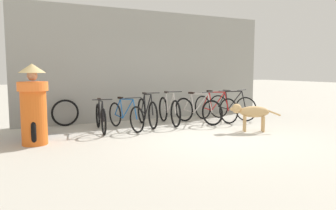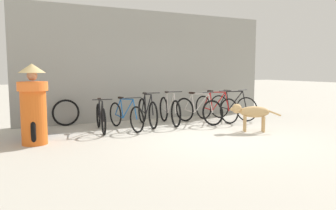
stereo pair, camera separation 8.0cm
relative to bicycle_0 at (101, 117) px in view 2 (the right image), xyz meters
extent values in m
plane|color=#B7B2A5|center=(1.99, -1.85, -0.34)|extent=(60.00, 60.00, 0.00)
cube|color=gray|center=(1.99, 1.38, 1.27)|extent=(7.91, 0.20, 3.22)
torus|color=black|center=(-0.08, -0.52, -0.02)|extent=(0.14, 0.62, 0.62)
torus|color=black|center=(0.07, 0.51, -0.02)|extent=(0.14, 0.62, 0.62)
cylinder|color=black|center=(-0.02, -0.12, 0.18)|extent=(0.10, 0.51, 0.52)
cylinder|color=black|center=(0.03, 0.18, 0.16)|extent=(0.05, 0.13, 0.47)
cylinder|color=black|center=(-0.01, -0.07, 0.41)|extent=(0.11, 0.60, 0.06)
cylinder|color=black|center=(0.05, 0.32, -0.05)|extent=(0.08, 0.40, 0.07)
cylinder|color=black|center=(0.05, 0.37, 0.19)|extent=(0.07, 0.31, 0.44)
cylinder|color=black|center=(-0.06, -0.44, 0.20)|extent=(0.05, 0.19, 0.46)
cube|color=black|center=(0.03, 0.23, 0.43)|extent=(0.10, 0.19, 0.05)
cylinder|color=black|center=(-0.05, -0.36, 0.47)|extent=(0.46, 0.09, 0.02)
torus|color=black|center=(0.71, -0.59, -0.02)|extent=(0.15, 0.64, 0.64)
torus|color=black|center=(0.53, 0.49, -0.02)|extent=(0.15, 0.64, 0.64)
cylinder|color=#1959A5|center=(0.64, -0.18, 0.19)|extent=(0.12, 0.54, 0.53)
cylinder|color=#1959A5|center=(0.58, 0.13, 0.17)|extent=(0.05, 0.14, 0.49)
cylinder|color=#1959A5|center=(0.63, -0.12, 0.43)|extent=(0.13, 0.63, 0.06)
cylinder|color=#1959A5|center=(0.56, 0.28, -0.04)|extent=(0.10, 0.41, 0.08)
cylinder|color=#1959A5|center=(0.55, 0.34, 0.20)|extent=(0.08, 0.32, 0.45)
cylinder|color=#1959A5|center=(0.69, -0.51, 0.21)|extent=(0.06, 0.19, 0.47)
cube|color=black|center=(0.58, 0.19, 0.44)|extent=(0.10, 0.19, 0.05)
cylinder|color=black|center=(0.68, -0.43, 0.49)|extent=(0.46, 0.10, 0.02)
torus|color=black|center=(1.25, -0.33, 0.02)|extent=(0.12, 0.70, 0.70)
torus|color=black|center=(1.35, 0.66, 0.02)|extent=(0.12, 0.70, 0.70)
cylinder|color=black|center=(1.29, 0.06, 0.24)|extent=(0.08, 0.49, 0.58)
cylinder|color=black|center=(1.32, 0.34, 0.23)|extent=(0.04, 0.13, 0.53)
cylinder|color=black|center=(1.29, 0.10, 0.51)|extent=(0.09, 0.57, 0.06)
cylinder|color=black|center=(1.33, 0.47, -0.01)|extent=(0.07, 0.38, 0.08)
cylinder|color=black|center=(1.34, 0.52, 0.25)|extent=(0.06, 0.30, 0.49)
cylinder|color=black|center=(1.26, -0.25, 0.27)|extent=(0.05, 0.18, 0.52)
cube|color=black|center=(1.33, 0.39, 0.52)|extent=(0.09, 0.19, 0.05)
cylinder|color=black|center=(1.26, -0.18, 0.57)|extent=(0.46, 0.07, 0.02)
torus|color=black|center=(1.88, -0.36, 0.02)|extent=(0.15, 0.71, 0.71)
torus|color=black|center=(2.03, 0.66, 0.02)|extent=(0.15, 0.71, 0.71)
cylinder|color=beige|center=(1.94, 0.03, 0.25)|extent=(0.10, 0.51, 0.59)
cylinder|color=beige|center=(1.98, 0.33, 0.23)|extent=(0.05, 0.13, 0.54)
cylinder|color=beige|center=(1.94, 0.09, 0.52)|extent=(0.11, 0.59, 0.06)
cylinder|color=beige|center=(2.00, 0.47, -0.01)|extent=(0.08, 0.39, 0.08)
cylinder|color=beige|center=(2.01, 0.52, 0.26)|extent=(0.07, 0.31, 0.50)
cylinder|color=beige|center=(1.89, -0.28, 0.28)|extent=(0.05, 0.18, 0.53)
cube|color=black|center=(1.99, 0.38, 0.53)|extent=(0.09, 0.19, 0.05)
cylinder|color=black|center=(1.90, -0.21, 0.58)|extent=(0.46, 0.09, 0.02)
torus|color=black|center=(2.87, -0.58, 0.01)|extent=(0.26, 0.67, 0.69)
torus|color=black|center=(2.55, 0.37, 0.01)|extent=(0.26, 0.67, 0.69)
cylinder|color=beige|center=(2.75, -0.21, 0.23)|extent=(0.18, 0.48, 0.57)
cylinder|color=beige|center=(2.66, 0.06, 0.22)|extent=(0.07, 0.13, 0.52)
cylinder|color=beige|center=(2.73, -0.16, 0.49)|extent=(0.21, 0.56, 0.06)
cylinder|color=beige|center=(2.61, 0.19, -0.02)|extent=(0.15, 0.37, 0.08)
cylinder|color=beige|center=(2.60, 0.24, 0.24)|extent=(0.12, 0.29, 0.48)
cylinder|color=beige|center=(2.85, -0.51, 0.26)|extent=(0.08, 0.18, 0.51)
cube|color=black|center=(2.64, 0.11, 0.50)|extent=(0.12, 0.19, 0.05)
cylinder|color=black|center=(2.82, -0.44, 0.55)|extent=(0.44, 0.17, 0.02)
torus|color=black|center=(3.46, -0.52, 0.02)|extent=(0.14, 0.71, 0.71)
torus|color=black|center=(3.30, 0.53, 0.02)|extent=(0.14, 0.71, 0.71)
cylinder|color=red|center=(3.40, -0.11, 0.25)|extent=(0.11, 0.53, 0.58)
cylinder|color=red|center=(3.35, 0.19, 0.23)|extent=(0.05, 0.14, 0.54)
cylinder|color=red|center=(3.39, -0.06, 0.51)|extent=(0.12, 0.61, 0.06)
cylinder|color=red|center=(3.33, 0.34, -0.01)|extent=(0.09, 0.40, 0.08)
cylinder|color=red|center=(3.32, 0.39, 0.26)|extent=(0.07, 0.32, 0.49)
cylinder|color=red|center=(3.45, -0.44, 0.27)|extent=(0.06, 0.19, 0.52)
cube|color=black|center=(3.34, 0.24, 0.53)|extent=(0.10, 0.19, 0.05)
cylinder|color=black|center=(3.43, -0.36, 0.57)|extent=(0.46, 0.09, 0.02)
torus|color=black|center=(4.17, -0.41, 0.02)|extent=(0.26, 0.68, 0.71)
torus|color=black|center=(3.86, 0.50, 0.02)|extent=(0.26, 0.68, 0.71)
cylinder|color=black|center=(4.05, -0.06, 0.25)|extent=(0.18, 0.46, 0.58)
cylinder|color=black|center=(3.96, 0.20, 0.23)|extent=(0.07, 0.13, 0.53)
cylinder|color=black|center=(4.03, -0.01, 0.51)|extent=(0.21, 0.53, 0.06)
cylinder|color=black|center=(3.91, 0.33, -0.01)|extent=(0.14, 0.35, 0.08)
cylinder|color=black|center=(3.90, 0.37, 0.25)|extent=(0.12, 0.28, 0.49)
cylinder|color=black|center=(4.14, -0.34, 0.27)|extent=(0.08, 0.17, 0.52)
cube|color=black|center=(3.94, 0.25, 0.52)|extent=(0.12, 0.19, 0.05)
cylinder|color=black|center=(4.12, -0.28, 0.57)|extent=(0.44, 0.17, 0.02)
torus|color=black|center=(-1.57, -0.82, -0.04)|extent=(0.18, 0.59, 0.59)
torus|color=black|center=(-1.38, 0.52, -0.04)|extent=(0.18, 0.59, 0.59)
cube|color=navy|center=(-1.48, -0.15, 0.13)|extent=(0.40, 0.94, 0.39)
cube|color=black|center=(-1.46, 0.01, 0.38)|extent=(0.32, 0.61, 0.10)
cylinder|color=silver|center=(-1.54, -0.57, 0.43)|extent=(0.07, 0.16, 0.60)
cylinder|color=silver|center=(-1.56, -0.72, 0.04)|extent=(0.07, 0.23, 0.21)
cylinder|color=black|center=(-1.53, -0.52, 0.73)|extent=(0.58, 0.11, 0.03)
sphere|color=silver|center=(-1.54, -0.55, 0.61)|extent=(0.16, 0.16, 0.14)
ellipsoid|color=tan|center=(3.29, -1.73, 0.15)|extent=(0.74, 0.61, 0.27)
cylinder|color=tan|center=(3.06, -1.68, -0.15)|extent=(0.08, 0.08, 0.38)
cylinder|color=tan|center=(3.14, -1.55, -0.15)|extent=(0.08, 0.08, 0.38)
cylinder|color=tan|center=(3.43, -1.91, -0.15)|extent=(0.08, 0.08, 0.38)
cylinder|color=tan|center=(3.51, -1.78, -0.15)|extent=(0.08, 0.08, 0.38)
sphere|color=tan|center=(2.94, -1.51, 0.22)|extent=(0.32, 0.32, 0.23)
ellipsoid|color=tan|center=(2.85, -1.45, 0.20)|extent=(0.16, 0.15, 0.09)
cylinder|color=tan|center=(3.69, -1.99, 0.12)|extent=(0.28, 0.20, 0.15)
cylinder|color=orange|center=(-1.57, -0.79, 0.29)|extent=(0.53, 0.53, 1.26)
cylinder|color=orange|center=(-1.57, -0.79, 0.83)|extent=(0.62, 0.62, 0.18)
sphere|color=tan|center=(-1.57, -0.79, 1.04)|extent=(0.21, 0.21, 0.20)
cone|color=tan|center=(-1.57, -0.79, 1.19)|extent=(0.55, 0.55, 0.18)
torus|color=black|center=(-0.63, 1.13, 0.02)|extent=(0.71, 0.09, 0.71)
camera|label=1|loc=(-2.15, -7.73, 1.17)|focal=35.00mm
camera|label=2|loc=(-2.08, -7.76, 1.17)|focal=35.00mm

